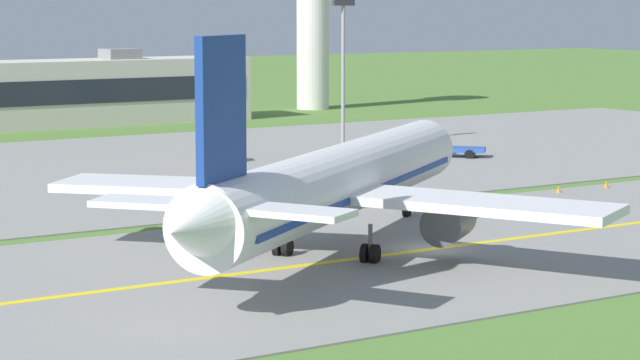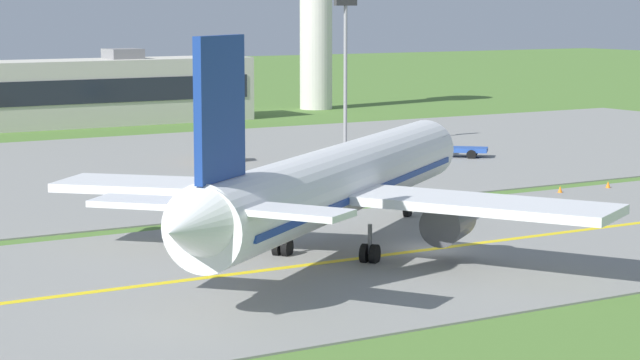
{
  "view_description": "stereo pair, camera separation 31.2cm",
  "coord_description": "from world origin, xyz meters",
  "views": [
    {
      "loc": [
        -42.33,
        -56.29,
        14.01
      ],
      "look_at": [
        -4.85,
        4.14,
        4.0
      ],
      "focal_mm": 69.72,
      "sensor_mm": 36.0,
      "label": 1
    },
    {
      "loc": [
        -42.06,
        -56.46,
        14.01
      ],
      "look_at": [
        -4.85,
        4.14,
        4.0
      ],
      "focal_mm": 69.72,
      "sensor_mm": 36.0,
      "label": 2
    }
  ],
  "objects": [
    {
      "name": "ground_plane",
      "position": [
        0.0,
        0.0,
        0.0
      ],
      "size": [
        500.0,
        500.0,
        0.0
      ],
      "primitive_type": "plane",
      "color": "#517A33"
    },
    {
      "name": "taxiway_strip",
      "position": [
        0.0,
        0.0,
        0.05
      ],
      "size": [
        240.0,
        28.0,
        0.1
      ],
      "primitive_type": "cube",
      "color": "gray",
      "rests_on": "ground"
    },
    {
      "name": "apron_pad",
      "position": [
        10.0,
        42.0,
        0.05
      ],
      "size": [
        140.0,
        52.0,
        0.1
      ],
      "primitive_type": "cube",
      "color": "gray",
      "rests_on": "ground"
    },
    {
      "name": "taxiway_centreline",
      "position": [
        0.0,
        0.0,
        0.11
      ],
      "size": [
        220.0,
        0.6,
        0.01
      ],
      "primitive_type": "cube",
      "color": "yellow",
      "rests_on": "taxiway_strip"
    },
    {
      "name": "airplane_lead",
      "position": [
        -5.24,
        1.84,
        4.13
      ],
      "size": [
        33.78,
        29.06,
        12.7
      ],
      "color": "white",
      "rests_on": "ground"
    },
    {
      "name": "service_truck_baggage",
      "position": [
        8.3,
        43.27,
        1.18
      ],
      "size": [
        4.19,
        6.71,
        2.59
      ],
      "color": "orange",
      "rests_on": "ground"
    },
    {
      "name": "service_truck_fuel",
      "position": [
        27.46,
        35.22,
        1.18
      ],
      "size": [
        6.09,
        5.86,
        2.59
      ],
      "color": "#264CA5",
      "rests_on": "ground"
    },
    {
      "name": "terminal_building",
      "position": [
        5.39,
        82.62,
        3.88
      ],
      "size": [
        51.94,
        8.21,
        8.91
      ],
      "color": "beige",
      "rests_on": "ground"
    },
    {
      "name": "apron_light_mast",
      "position": [
        24.15,
        46.58,
        9.33
      ],
      "size": [
        2.4,
        0.5,
        14.7
      ],
      "color": "gray",
      "rests_on": "ground"
    },
    {
      "name": "traffic_cone_mid_edge",
      "position": [
        21.46,
        12.54,
        0.3
      ],
      "size": [
        0.44,
        0.44,
        0.6
      ],
      "primitive_type": "cone",
      "color": "orange",
      "rests_on": "ground"
    },
    {
      "name": "traffic_cone_far_edge",
      "position": [
        26.31,
        12.47,
        0.3
      ],
      "size": [
        0.44,
        0.44,
        0.6
      ],
      "primitive_type": "cone",
      "color": "orange",
      "rests_on": "ground"
    }
  ]
}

